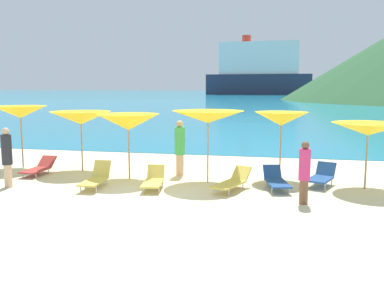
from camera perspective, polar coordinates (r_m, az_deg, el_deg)
ground_plane at (r=20.91m, az=1.90°, el=-0.98°), size 50.00×100.00×0.30m
ocean_water at (r=238.20m, az=11.21°, el=6.92°), size 650.00×440.00×0.02m
umbrella_0 at (r=16.82m, az=-22.65°, el=4.09°), size 2.10×2.10×2.36m
umbrella_1 at (r=15.46m, az=-15.12°, el=3.50°), size 2.41×2.41×2.19m
umbrella_2 at (r=13.74m, az=-8.79°, el=3.00°), size 2.09×2.09×2.18m
umbrella_3 at (r=13.08m, az=2.23°, el=3.76°), size 2.53×2.53×2.32m
umbrella_4 at (r=13.89m, az=12.24°, el=3.41°), size 1.95×1.95×2.25m
umbrella_5 at (r=13.34m, az=23.16°, el=1.89°), size 2.12×2.12×2.00m
lounge_chair_0 at (r=12.72m, az=11.54°, el=-4.90°), size 0.90×1.62×0.62m
lounge_chair_1 at (r=13.46m, az=17.47°, el=-4.26°), size 1.05×1.45×0.68m
lounge_chair_3 at (r=15.50m, az=-20.40°, el=-3.07°), size 0.61×1.54×0.56m
lounge_chair_4 at (r=12.96m, az=-13.14°, el=-4.56°), size 0.64×1.54×0.74m
lounge_chair_5 at (r=12.31m, az=5.58°, el=-5.14°), size 1.10×1.75×0.63m
lounge_chair_6 at (r=12.53m, az=-5.35°, el=-4.99°), size 0.74×1.45×0.64m
beachgoer_0 at (r=11.15m, az=15.27°, el=-3.60°), size 0.30×0.30×1.66m
beachgoer_1 at (r=13.78m, az=-24.22°, el=-1.44°), size 0.31×0.31×1.84m
beachgoer_2 at (r=14.27m, az=-1.70°, el=-0.34°), size 0.36×0.36×1.92m
cruise_ship at (r=183.31m, az=9.20°, el=9.86°), size 44.96×12.85×25.38m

